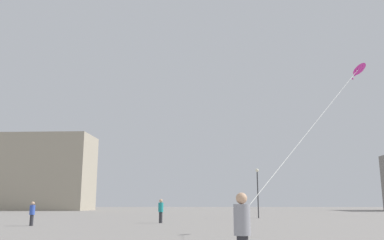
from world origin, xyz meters
TOP-DOWN VIEW (x-y plane):
  - person_in_grey at (1.79, 3.55)m, footprint 0.39×0.39m
  - person_in_teal at (-2.79, 26.19)m, footprint 0.40×0.40m
  - person_in_blue at (-11.30, 21.96)m, footprint 0.36×0.36m
  - kite_magenta_diamond at (9.52, 15.84)m, footprint 8.52×13.18m
  - building_left_hall at (-37.00, 78.26)m, footprint 25.85×10.78m
  - lamppost_west at (6.17, 36.61)m, footprint 0.36×0.36m

SIDE VIEW (x-z plane):
  - person_in_blue at x=-11.30m, z-range 0.08..1.73m
  - person_in_grey at x=1.79m, z-range 0.09..1.90m
  - person_in_teal at x=-2.79m, z-range 0.09..1.94m
  - lamppost_west at x=6.17m, z-range 0.86..5.97m
  - building_left_hall at x=-37.00m, z-range 0.00..15.83m
  - kite_magenta_diamond at x=9.52m, z-range 4.86..13.03m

